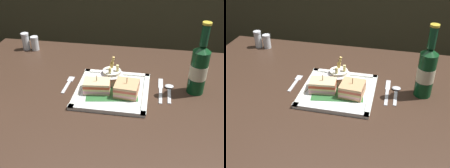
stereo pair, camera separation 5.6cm
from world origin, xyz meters
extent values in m
cube|color=#3D291E|center=(0.00, 0.00, 0.71)|extent=(1.32, 0.87, 0.03)
cylinder|color=#3A291E|center=(-0.59, 0.36, 0.35)|extent=(0.07, 0.07, 0.69)
cube|color=white|center=(0.00, 0.01, 0.73)|extent=(0.28, 0.28, 0.01)
cube|color=#2A612E|center=(0.00, 0.01, 0.74)|extent=(0.21, 0.18, 0.00)
cube|color=white|center=(0.00, -0.12, 0.74)|extent=(0.28, 0.02, 0.01)
cube|color=white|center=(0.00, 0.13, 0.74)|extent=(0.28, 0.02, 0.01)
cube|color=white|center=(-0.13, 0.01, 0.74)|extent=(0.02, 0.28, 0.01)
cube|color=white|center=(0.13, 0.01, 0.74)|extent=(0.02, 0.28, 0.01)
cube|color=#E0B88E|center=(-0.05, -0.01, 0.74)|extent=(0.11, 0.07, 0.01)
cube|color=pink|center=(-0.05, -0.01, 0.75)|extent=(0.11, 0.07, 0.01)
cube|color=#E1C182|center=(-0.05, -0.01, 0.76)|extent=(0.11, 0.07, 0.01)
cube|color=#C44629|center=(-0.05, -0.01, 0.77)|extent=(0.11, 0.07, 0.01)
cube|color=beige|center=(-0.05, -0.01, 0.78)|extent=(0.11, 0.07, 0.01)
cylinder|color=tan|center=(-0.05, -0.01, 0.77)|extent=(0.00, 0.00, 0.07)
cube|color=tan|center=(0.06, -0.01, 0.74)|extent=(0.09, 0.09, 0.01)
cube|color=#E6998E|center=(0.06, -0.01, 0.75)|extent=(0.09, 0.09, 0.01)
cube|color=tan|center=(0.06, -0.01, 0.76)|extent=(0.09, 0.09, 0.01)
cube|color=#BE523C|center=(0.06, -0.01, 0.77)|extent=(0.09, 0.09, 0.01)
cube|color=tan|center=(0.06, -0.01, 0.78)|extent=(0.09, 0.09, 0.01)
cylinder|color=tan|center=(0.06, -0.01, 0.77)|extent=(0.00, 0.00, 0.07)
cylinder|color=silver|center=(-0.01, 0.06, 0.76)|extent=(0.07, 0.07, 0.06)
cone|color=white|center=(-0.01, 0.06, 0.79)|extent=(0.09, 0.09, 0.02)
cube|color=#F3C868|center=(-0.01, 0.07, 0.80)|extent=(0.03, 0.01, 0.08)
cube|color=#F4D06C|center=(-0.01, 0.07, 0.79)|extent=(0.02, 0.01, 0.05)
cube|color=#EADB86|center=(-0.01, 0.04, 0.79)|extent=(0.01, 0.01, 0.05)
cube|color=#ECDB86|center=(0.01, 0.06, 0.79)|extent=(0.01, 0.01, 0.05)
cube|color=#E9BA54|center=(-0.01, 0.07, 0.79)|extent=(0.01, 0.01, 0.05)
cylinder|color=#0B3F1D|center=(0.32, 0.06, 0.81)|extent=(0.06, 0.06, 0.17)
cone|color=#123E1D|center=(0.32, 0.06, 0.91)|extent=(0.06, 0.06, 0.02)
cylinder|color=#0A3D20|center=(0.32, 0.06, 0.96)|extent=(0.03, 0.03, 0.08)
cylinder|color=gold|center=(0.32, 0.06, 1.00)|extent=(0.03, 0.03, 0.01)
cylinder|color=beige|center=(0.32, 0.06, 0.81)|extent=(0.07, 0.07, 0.06)
cube|color=silver|center=(-0.19, 0.01, 0.73)|extent=(0.01, 0.09, 0.00)
cube|color=silver|center=(-0.18, 0.07, 0.73)|extent=(0.03, 0.04, 0.00)
cube|color=silver|center=(0.19, 0.01, 0.73)|extent=(0.01, 0.11, 0.00)
cube|color=silver|center=(0.19, 0.10, 0.73)|extent=(0.02, 0.07, 0.00)
cube|color=silver|center=(0.22, 0.01, 0.73)|extent=(0.01, 0.09, 0.00)
ellipsoid|color=silver|center=(0.22, 0.08, 0.73)|extent=(0.03, 0.03, 0.01)
cylinder|color=silver|center=(-0.49, 0.32, 0.76)|extent=(0.04, 0.04, 0.07)
cylinder|color=white|center=(-0.49, 0.32, 0.75)|extent=(0.03, 0.03, 0.04)
cylinder|color=silver|center=(-0.49, 0.32, 0.80)|extent=(0.04, 0.04, 0.01)
cylinder|color=silver|center=(-0.44, 0.32, 0.75)|extent=(0.04, 0.04, 0.06)
cylinder|color=#382F1D|center=(-0.44, 0.32, 0.74)|extent=(0.03, 0.03, 0.03)
cylinder|color=silver|center=(-0.44, 0.32, 0.79)|extent=(0.04, 0.04, 0.01)
camera|label=1|loc=(0.14, -0.88, 1.33)|focal=44.83mm
camera|label=2|loc=(0.20, -0.87, 1.33)|focal=44.83mm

